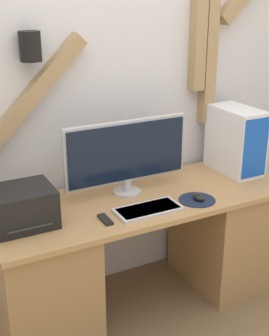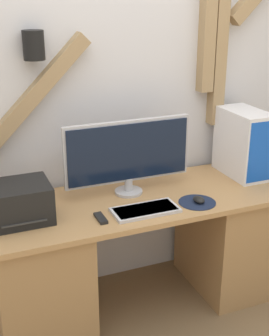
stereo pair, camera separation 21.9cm
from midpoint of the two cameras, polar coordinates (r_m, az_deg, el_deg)
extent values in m
plane|color=brown|center=(2.79, 6.07, -19.68)|extent=(12.00, 12.00, 0.00)
cube|color=silver|center=(2.79, 0.24, 11.44)|extent=(6.40, 0.05, 2.70)
cube|color=#9E7F56|center=(2.95, 11.23, 18.33)|extent=(0.08, 0.08, 0.96)
cube|color=#9E7F56|center=(3.02, 12.38, 14.39)|extent=(0.08, 0.08, 0.99)
cube|color=#9E7F56|center=(2.59, -10.63, 7.76)|extent=(0.73, 0.08, 0.73)
cylinder|color=black|center=(2.54, -9.73, 14.52)|extent=(0.11, 0.11, 0.15)
cube|color=tan|center=(2.65, 3.36, -3.95)|extent=(1.73, 0.65, 0.03)
cube|color=#A4794B|center=(2.66, -9.15, -13.02)|extent=(0.48, 0.60, 0.68)
cube|color=#A4794B|center=(3.10, 13.58, -7.98)|extent=(0.48, 0.60, 0.68)
cylinder|color=#B7B7BC|center=(2.70, 1.60, -2.93)|extent=(0.16, 0.16, 0.02)
cylinder|color=#B7B7BC|center=(2.68, 1.61, -2.04)|extent=(0.05, 0.05, 0.08)
cube|color=#B7B7BC|center=(2.62, 1.58, 2.03)|extent=(0.74, 0.03, 0.35)
cube|color=black|center=(2.60, 1.73, 1.92)|extent=(0.71, 0.01, 0.32)
cube|color=silver|center=(2.48, 3.87, -5.20)|extent=(0.35, 0.17, 0.02)
cube|color=white|center=(2.48, 3.87, -5.09)|extent=(0.33, 0.14, 0.01)
cylinder|color=#19233D|center=(2.62, 10.03, -4.19)|extent=(0.21, 0.21, 0.00)
ellipsoid|color=black|center=(2.61, 10.25, -3.86)|extent=(0.06, 0.08, 0.03)
cube|color=white|center=(3.01, 15.19, 2.93)|extent=(0.21, 0.38, 0.41)
cube|color=blue|center=(2.88, 17.36, 1.85)|extent=(0.19, 0.01, 0.37)
cube|color=black|center=(2.41, -11.39, -4.17)|extent=(0.31, 0.27, 0.19)
cube|color=#333333|center=(2.36, -10.90, -6.13)|extent=(0.22, 0.12, 0.01)
cube|color=black|center=(2.40, -1.52, -6.19)|extent=(0.04, 0.12, 0.02)
camera|label=1|loc=(0.11, -87.54, 0.95)|focal=50.00mm
camera|label=2|loc=(0.11, 92.46, -0.95)|focal=50.00mm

